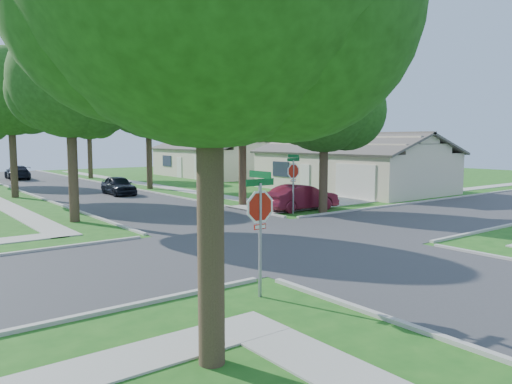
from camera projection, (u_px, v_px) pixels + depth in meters
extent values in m
plane|color=#1D5717|center=(282.00, 241.00, 18.35)|extent=(100.00, 100.00, 0.00)
cube|color=#333335|center=(282.00, 241.00, 18.35)|extent=(7.00, 100.00, 0.02)
cube|color=#9E9B91|center=(139.00, 183.00, 42.57)|extent=(1.20, 40.00, 0.04)
cube|color=#9E9B91|center=(307.00, 204.00, 28.73)|extent=(8.80, 3.60, 0.05)
cube|color=gray|center=(260.00, 241.00, 11.66)|extent=(0.06, 0.06, 2.70)
cylinder|color=white|center=(260.00, 207.00, 11.57)|extent=(1.05, 0.02, 1.05)
cylinder|color=#AD170C|center=(260.00, 207.00, 11.57)|extent=(0.90, 0.03, 0.90)
cube|color=#AD170C|center=(260.00, 227.00, 11.62)|extent=(0.34, 0.03, 0.12)
cube|color=white|center=(260.00, 227.00, 11.62)|extent=(0.30, 0.03, 0.08)
cube|color=#0C5426|center=(260.00, 182.00, 11.51)|extent=(0.80, 0.02, 0.16)
cube|color=#0C5426|center=(260.00, 175.00, 11.50)|extent=(0.02, 0.80, 0.16)
cube|color=gray|center=(293.00, 187.00, 24.76)|extent=(0.06, 0.06, 2.70)
cylinder|color=white|center=(293.00, 171.00, 24.68)|extent=(1.05, 0.02, 1.05)
cylinder|color=#AD170C|center=(293.00, 171.00, 24.68)|extent=(0.90, 0.03, 0.90)
cube|color=#AD170C|center=(293.00, 181.00, 24.73)|extent=(0.34, 0.03, 0.12)
cube|color=white|center=(293.00, 181.00, 24.73)|extent=(0.30, 0.03, 0.08)
cube|color=#0C5426|center=(293.00, 160.00, 24.62)|extent=(0.80, 0.02, 0.16)
cube|color=#0C5426|center=(293.00, 156.00, 24.60)|extent=(0.02, 0.80, 0.16)
cylinder|color=#38281C|center=(242.00, 170.00, 28.09)|extent=(0.44, 0.44, 3.95)
sphere|color=#1A3F0F|center=(242.00, 100.00, 27.69)|extent=(4.80, 4.80, 4.80)
sphere|color=#1A3F0F|center=(260.00, 111.00, 27.88)|extent=(3.46, 3.46, 3.46)
sphere|color=#1A3F0F|center=(226.00, 109.00, 27.78)|extent=(3.26, 3.26, 3.26)
cylinder|color=#38281C|center=(149.00, 160.00, 37.56)|extent=(0.44, 0.44, 4.30)
sphere|color=#1A3F0F|center=(148.00, 102.00, 37.10)|extent=(5.40, 5.40, 5.40)
sphere|color=#1A3F0F|center=(163.00, 111.00, 37.32)|extent=(3.89, 3.89, 3.89)
sphere|color=#1A3F0F|center=(134.00, 109.00, 37.20)|extent=(3.67, 3.67, 3.67)
cylinder|color=#38281C|center=(90.00, 156.00, 47.83)|extent=(0.44, 0.44, 4.20)
sphere|color=#1A3F0F|center=(89.00, 113.00, 47.40)|extent=(5.00, 5.00, 5.00)
sphere|color=#1A3F0F|center=(100.00, 120.00, 47.60)|extent=(3.60, 3.60, 3.60)
sphere|color=#1A3F0F|center=(79.00, 118.00, 47.49)|extent=(3.40, 3.40, 3.40)
cylinder|color=#38281C|center=(73.00, 175.00, 22.40)|extent=(0.44, 0.44, 4.25)
sphere|color=#1A3F0F|center=(69.00, 79.00, 21.96)|extent=(5.20, 5.20, 5.20)
sphere|color=#1A3F0F|center=(95.00, 94.00, 22.16)|extent=(3.74, 3.74, 3.74)
sphere|color=#1A3F0F|center=(47.00, 91.00, 22.05)|extent=(3.54, 3.54, 3.54)
cylinder|color=#38281C|center=(14.00, 163.00, 31.87)|extent=(0.44, 0.44, 4.44)
sphere|color=#1A3F0F|center=(10.00, 91.00, 31.40)|extent=(5.60, 5.60, 5.60)
sphere|color=#1A3F0F|center=(29.00, 102.00, 31.62)|extent=(4.03, 4.03, 4.03)
cylinder|color=#38281C|center=(211.00, 244.00, 8.08)|extent=(0.44, 0.44, 4.04)
sphere|color=#1A3F0F|center=(285.00, 6.00, 7.84)|extent=(4.32, 4.32, 4.32)
cylinder|color=#38281C|center=(323.00, 178.00, 25.29)|extent=(0.44, 0.44, 3.54)
sphere|color=#1A3F0F|center=(325.00, 96.00, 24.86)|extent=(5.60, 5.60, 5.60)
sphere|color=#1A3F0F|center=(346.00, 111.00, 25.09)|extent=(4.03, 4.03, 4.03)
sphere|color=#1A3F0F|center=(302.00, 108.00, 24.97)|extent=(3.81, 3.81, 3.81)
cube|color=beige|center=(351.00, 171.00, 36.56)|extent=(8.00, 13.00, 2.80)
cube|color=#4E4943|center=(370.00, 143.00, 37.56)|extent=(4.42, 13.60, 1.56)
cube|color=#4E4943|center=(333.00, 143.00, 35.14)|extent=(4.42, 13.60, 1.56)
cube|color=silver|center=(355.00, 182.00, 31.08)|extent=(0.06, 3.20, 2.20)
cube|color=silver|center=(305.00, 179.00, 34.68)|extent=(0.06, 0.90, 2.00)
cube|color=#1E2633|center=(281.00, 169.00, 36.68)|extent=(0.06, 1.80, 1.10)
cube|color=beige|center=(217.00, 162.00, 50.78)|extent=(8.00, 13.00, 2.80)
cube|color=#4E4943|center=(233.00, 142.00, 51.78)|extent=(4.42, 13.60, 1.56)
cube|color=#4E4943|center=(200.00, 142.00, 49.36)|extent=(4.42, 13.60, 1.56)
cube|color=silver|center=(204.00, 168.00, 45.30)|extent=(0.06, 3.20, 2.20)
cube|color=silver|center=(179.00, 167.00, 48.90)|extent=(0.06, 0.90, 2.00)
cube|color=#1E2633|center=(167.00, 161.00, 50.90)|extent=(0.06, 1.80, 1.10)
imported|color=maroon|center=(301.00, 197.00, 26.25)|extent=(4.20, 1.65, 1.36)
imported|color=black|center=(119.00, 185.00, 33.57)|extent=(1.70, 3.82, 1.28)
imported|color=black|center=(17.00, 172.00, 46.67)|extent=(2.10, 4.58, 1.30)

